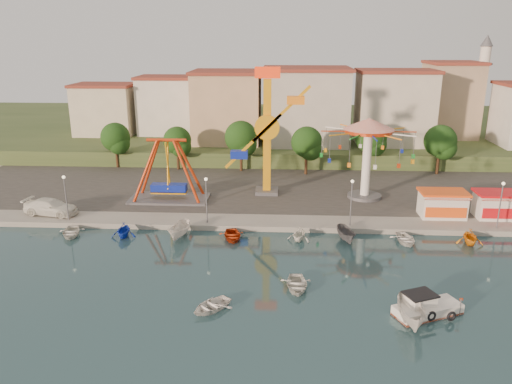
# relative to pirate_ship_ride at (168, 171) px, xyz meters

# --- Properties ---
(ground) EXTENTS (200.00, 200.00, 0.00)m
(ground) POSITION_rel_pirate_ship_ride_xyz_m (14.05, -20.97, -4.39)
(ground) COLOR #132D34
(ground) RESTS_ON ground
(quay_deck) EXTENTS (200.00, 100.00, 0.60)m
(quay_deck) POSITION_rel_pirate_ship_ride_xyz_m (14.05, 41.03, -4.09)
(quay_deck) COLOR #9E998E
(quay_deck) RESTS_ON ground
(asphalt_pad) EXTENTS (90.00, 28.00, 0.01)m
(asphalt_pad) POSITION_rel_pirate_ship_ride_xyz_m (14.05, 9.03, -3.79)
(asphalt_pad) COLOR #4C4944
(asphalt_pad) RESTS_ON quay_deck
(hill_terrace) EXTENTS (200.00, 60.00, 3.00)m
(hill_terrace) POSITION_rel_pirate_ship_ride_xyz_m (14.05, 46.03, -2.89)
(hill_terrace) COLOR #384C26
(hill_terrace) RESTS_ON ground
(pirate_ship_ride) EXTENTS (10.00, 5.00, 8.00)m
(pirate_ship_ride) POSITION_rel_pirate_ship_ride_xyz_m (0.00, 0.00, 0.00)
(pirate_ship_ride) COLOR #59595E
(pirate_ship_ride) RESTS_ON quay_deck
(kamikaze_tower) EXTENTS (7.37, 3.10, 16.50)m
(kamikaze_tower) POSITION_rel_pirate_ship_ride_xyz_m (12.79, 3.26, 4.06)
(kamikaze_tower) COLOR #59595E
(kamikaze_tower) RESTS_ON quay_deck
(wave_swinger) EXTENTS (11.60, 11.60, 10.40)m
(wave_swinger) POSITION_rel_pirate_ship_ride_xyz_m (25.20, 2.26, 3.80)
(wave_swinger) COLOR #59595E
(wave_swinger) RESTS_ON quay_deck
(booth_left) EXTENTS (5.40, 3.78, 3.08)m
(booth_left) POSITION_rel_pirate_ship_ride_xyz_m (33.08, -4.48, -2.23)
(booth_left) COLOR white
(booth_left) RESTS_ON quay_deck
(booth_mid) EXTENTS (5.40, 3.78, 3.08)m
(booth_mid) POSITION_rel_pirate_ship_ride_xyz_m (39.43, -4.48, -2.23)
(booth_mid) COLOR white
(booth_mid) RESTS_ON quay_deck
(lamp_post_0) EXTENTS (0.14, 0.14, 5.00)m
(lamp_post_0) POSITION_rel_pirate_ship_ride_xyz_m (-9.95, -7.97, -1.29)
(lamp_post_0) COLOR #59595E
(lamp_post_0) RESTS_ON quay_deck
(lamp_post_1) EXTENTS (0.14, 0.14, 5.00)m
(lamp_post_1) POSITION_rel_pirate_ship_ride_xyz_m (6.05, -7.97, -1.29)
(lamp_post_1) COLOR #59595E
(lamp_post_1) RESTS_ON quay_deck
(lamp_post_2) EXTENTS (0.14, 0.14, 5.00)m
(lamp_post_2) POSITION_rel_pirate_ship_ride_xyz_m (22.05, -7.97, -1.29)
(lamp_post_2) COLOR #59595E
(lamp_post_2) RESTS_ON quay_deck
(lamp_post_3) EXTENTS (0.14, 0.14, 5.00)m
(lamp_post_3) POSITION_rel_pirate_ship_ride_xyz_m (38.05, -7.97, -1.29)
(lamp_post_3) COLOR #59595E
(lamp_post_3) RESTS_ON quay_deck
(tree_0) EXTENTS (4.60, 4.60, 7.19)m
(tree_0) POSITION_rel_pirate_ship_ride_xyz_m (-11.95, 16.01, 1.08)
(tree_0) COLOR #382314
(tree_0) RESTS_ON quay_deck
(tree_1) EXTENTS (4.35, 4.35, 6.80)m
(tree_1) POSITION_rel_pirate_ship_ride_xyz_m (-1.95, 15.27, 0.81)
(tree_1) COLOR #382314
(tree_1) RESTS_ON quay_deck
(tree_2) EXTENTS (5.02, 5.02, 7.85)m
(tree_2) POSITION_rel_pirate_ship_ride_xyz_m (8.05, 14.84, 1.52)
(tree_2) COLOR #382314
(tree_2) RESTS_ON quay_deck
(tree_3) EXTENTS (4.68, 4.68, 7.32)m
(tree_3) POSITION_rel_pirate_ship_ride_xyz_m (18.05, 13.40, 1.16)
(tree_3) COLOR #382314
(tree_3) RESTS_ON quay_deck
(tree_4) EXTENTS (4.86, 4.86, 7.60)m
(tree_4) POSITION_rel_pirate_ship_ride_xyz_m (28.05, 16.39, 1.35)
(tree_4) COLOR #382314
(tree_4) RESTS_ON quay_deck
(tree_5) EXTENTS (4.83, 4.83, 7.54)m
(tree_5) POSITION_rel_pirate_ship_ride_xyz_m (38.05, 14.57, 1.31)
(tree_5) COLOR #382314
(tree_5) RESTS_ON quay_deck
(building_0) EXTENTS (9.26, 9.53, 11.87)m
(building_0) POSITION_rel_pirate_ship_ride_xyz_m (-19.32, 25.10, 4.54)
(building_0) COLOR beige
(building_0) RESTS_ON hill_terrace
(building_1) EXTENTS (12.33, 9.01, 8.63)m
(building_1) POSITION_rel_pirate_ship_ride_xyz_m (-7.27, 30.42, 2.92)
(building_1) COLOR silver
(building_1) RESTS_ON hill_terrace
(building_2) EXTENTS (11.95, 9.28, 11.23)m
(building_2) POSITION_rel_pirate_ship_ride_xyz_m (5.87, 30.99, 4.22)
(building_2) COLOR tan
(building_2) RESTS_ON hill_terrace
(building_3) EXTENTS (12.59, 10.50, 9.20)m
(building_3) POSITION_rel_pirate_ship_ride_xyz_m (19.66, 27.83, 3.20)
(building_3) COLOR beige
(building_3) RESTS_ON hill_terrace
(building_4) EXTENTS (10.75, 9.23, 9.24)m
(building_4) POSITION_rel_pirate_ship_ride_xyz_m (33.13, 31.24, 3.22)
(building_4) COLOR beige
(building_4) RESTS_ON hill_terrace
(building_5) EXTENTS (12.77, 10.96, 11.21)m
(building_5) POSITION_rel_pirate_ship_ride_xyz_m (46.42, 29.36, 4.21)
(building_5) COLOR tan
(building_5) RESTS_ON hill_terrace
(minaret) EXTENTS (2.80, 2.80, 18.00)m
(minaret) POSITION_rel_pirate_ship_ride_xyz_m (50.05, 33.03, 8.15)
(minaret) COLOR silver
(minaret) RESTS_ON hill_terrace
(cabin_motorboat) EXTENTS (5.72, 4.01, 1.88)m
(cabin_motorboat) POSITION_rel_pirate_ship_ride_xyz_m (25.75, -25.38, -3.89)
(cabin_motorboat) COLOR white
(cabin_motorboat) RESTS_ON ground
(rowboat_a) EXTENTS (2.80, 3.84, 0.78)m
(rowboat_a) POSITION_rel_pirate_ship_ride_xyz_m (15.79, -21.81, -4.00)
(rowboat_a) COLOR white
(rowboat_a) RESTS_ON ground
(rowboat_b) EXTENTS (4.19, 4.27, 0.72)m
(rowboat_b) POSITION_rel_pirate_ship_ride_xyz_m (8.94, -25.62, -4.03)
(rowboat_b) COLOR white
(rowboat_b) RESTS_ON ground
(skiff) EXTENTS (1.94, 4.78, 1.82)m
(skiff) POSITION_rel_pirate_ship_ride_xyz_m (24.26, -26.83, -3.48)
(skiff) COLOR silver
(skiff) RESTS_ON ground
(van) EXTENTS (6.69, 3.56, 1.85)m
(van) POSITION_rel_pirate_ship_ride_xyz_m (-12.73, -6.24, -2.87)
(van) COLOR white
(van) RESTS_ON quay_deck
(moored_boat_0) EXTENTS (3.55, 4.29, 0.77)m
(moored_boat_0) POSITION_rel_pirate_ship_ride_xyz_m (-8.41, -11.17, -4.01)
(moored_boat_0) COLOR silver
(moored_boat_0) RESTS_ON ground
(moored_boat_1) EXTENTS (2.81, 3.20, 1.61)m
(moored_boat_1) POSITION_rel_pirate_ship_ride_xyz_m (-2.55, -11.17, -3.59)
(moored_boat_1) COLOR #1534BE
(moored_boat_1) RESTS_ON ground
(moored_boat_2) EXTENTS (2.47, 4.46, 1.63)m
(moored_boat_2) POSITION_rel_pirate_ship_ride_xyz_m (3.55, -11.17, -3.58)
(moored_boat_2) COLOR silver
(moored_boat_2) RESTS_ON ground
(moored_boat_3) EXTENTS (3.30, 4.16, 0.78)m
(moored_boat_3) POSITION_rel_pirate_ship_ride_xyz_m (9.20, -11.17, -4.01)
(moored_boat_3) COLOR #B8330E
(moored_boat_3) RESTS_ON ground
(moored_boat_4) EXTENTS (3.17, 3.42, 1.48)m
(moored_boat_4) POSITION_rel_pirate_ship_ride_xyz_m (16.31, -11.17, -3.65)
(moored_boat_4) COLOR white
(moored_boat_4) RESTS_ON ground
(moored_boat_5) EXTENTS (2.24, 4.10, 1.50)m
(moored_boat_5) POSITION_rel_pirate_ship_ride_xyz_m (21.27, -11.17, -3.64)
(moored_boat_5) COLOR #545358
(moored_boat_5) RESTS_ON ground
(moored_boat_6) EXTENTS (2.97, 3.89, 0.75)m
(moored_boat_6) POSITION_rel_pirate_ship_ride_xyz_m (27.46, -11.17, -4.02)
(moored_boat_6) COLOR white
(moored_boat_6) RESTS_ON ground
(moored_boat_7) EXTENTS (3.02, 3.40, 1.65)m
(moored_boat_7) POSITION_rel_pirate_ship_ride_xyz_m (34.05, -11.17, -3.57)
(moored_boat_7) COLOR orange
(moored_boat_7) RESTS_ON ground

